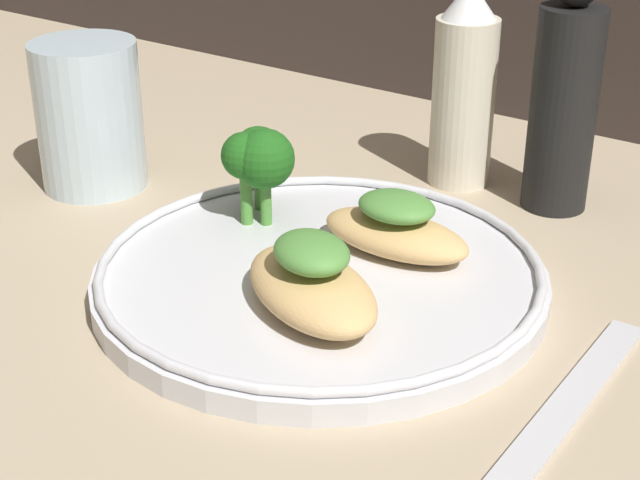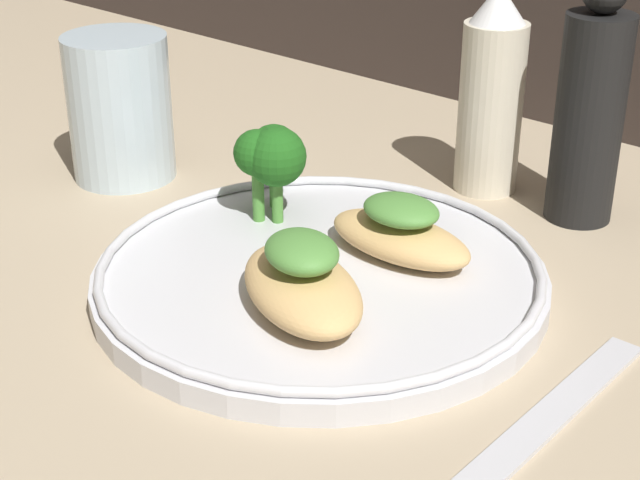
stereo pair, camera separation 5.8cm
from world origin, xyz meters
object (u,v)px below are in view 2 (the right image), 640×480
at_px(drinking_glass, 120,108).
at_px(broccoli_bunch, 271,155).
at_px(sauce_bottle, 491,95).
at_px(plate, 320,276).
at_px(pepper_grinder, 590,110).

bearing_deg(drinking_glass, broccoli_bunch, 0.37).
xyz_separation_m(broccoli_bunch, sauce_bottle, (0.06, 0.16, 0.02)).
xyz_separation_m(broccoli_bunch, drinking_glass, (-0.16, -0.00, -0.00)).
relative_size(plate, drinking_glass, 2.51).
distance_m(broccoli_bunch, sauce_bottle, 0.18).
bearing_deg(broccoli_bunch, plate, -25.60).
bearing_deg(plate, pepper_grinder, 72.00).
height_order(plate, broccoli_bunch, broccoli_bunch).
relative_size(plate, sauce_bottle, 1.80).
height_order(broccoli_bunch, drinking_glass, drinking_glass).
bearing_deg(pepper_grinder, plate, -108.00).
distance_m(plate, broccoli_bunch, 0.10).
bearing_deg(broccoli_bunch, pepper_grinder, 49.51).
bearing_deg(pepper_grinder, sauce_bottle, -180.00).
bearing_deg(drinking_glass, sauce_bottle, 36.76).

